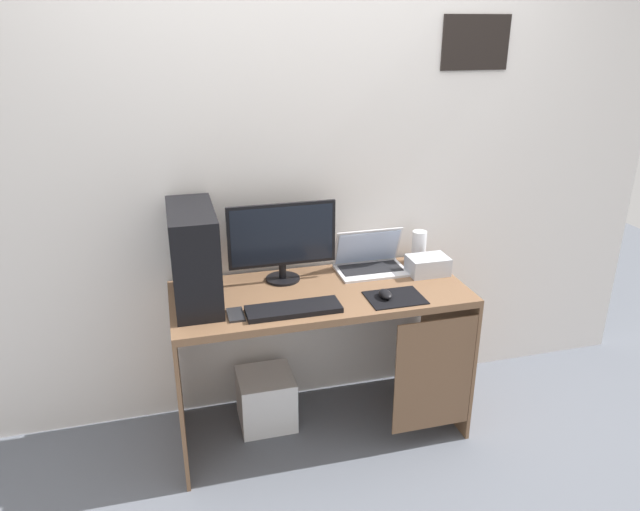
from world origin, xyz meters
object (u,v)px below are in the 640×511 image
object	(u,v)px
pc_tower	(194,256)
subwoofer	(266,399)
projector	(428,265)
keyboard	(294,309)
cell_phone	(236,315)
speaker	(419,247)
monitor	(282,240)
laptop	(370,262)
mouse_left	(385,294)

from	to	relation	value
pc_tower	subwoofer	size ratio (longest dim) A/B	1.70
projector	subwoofer	distance (m)	1.09
keyboard	subwoofer	bearing A→B (deg)	108.16
cell_phone	speaker	bearing A→B (deg)	19.92
monitor	keyboard	world-z (taller)	monitor
pc_tower	keyboard	xyz separation A→B (m)	(0.40, -0.22, -0.21)
laptop	projector	distance (m)	0.29
speaker	cell_phone	xyz separation A→B (m)	(-1.02, -0.37, -0.08)
mouse_left	cell_phone	distance (m)	0.69
keyboard	monitor	bearing A→B (deg)	85.93
laptop	speaker	world-z (taller)	laptop
pc_tower	projector	size ratio (longest dim) A/B	2.38
laptop	subwoofer	bearing A→B (deg)	-172.80
laptop	speaker	size ratio (longest dim) A/B	2.06
pc_tower	laptop	distance (m)	0.91
monitor	laptop	bearing A→B (deg)	1.90
laptop	monitor	bearing A→B (deg)	-178.10
pc_tower	cell_phone	distance (m)	0.33
mouse_left	cell_phone	xyz separation A→B (m)	(-0.69, 0.01, -0.02)
laptop	keyboard	bearing A→B (deg)	-143.45
laptop	projector	bearing A→B (deg)	-24.56
pc_tower	monitor	bearing A→B (deg)	15.93
pc_tower	keyboard	distance (m)	0.50
speaker	projector	size ratio (longest dim) A/B	0.85
speaker	mouse_left	xyz separation A→B (m)	(-0.33, -0.38, -0.06)
projector	pc_tower	bearing A→B (deg)	-179.24
pc_tower	monitor	xyz separation A→B (m)	(0.42, 0.12, -0.01)
laptop	mouse_left	xyz separation A→B (m)	(-0.05, -0.34, -0.02)
pc_tower	keyboard	bearing A→B (deg)	-29.00
monitor	mouse_left	bearing A→B (deg)	-37.99
mouse_left	cell_phone	bearing A→B (deg)	179.41
monitor	subwoofer	bearing A→B (deg)	-153.95
keyboard	mouse_left	distance (m)	0.44
mouse_left	subwoofer	xyz separation A→B (m)	(-0.53, 0.27, -0.66)
laptop	keyboard	xyz separation A→B (m)	(-0.48, -0.36, -0.03)
speaker	pc_tower	bearing A→B (deg)	-171.48
projector	keyboard	distance (m)	0.79
subwoofer	keyboard	bearing A→B (deg)	-71.84
speaker	projector	distance (m)	0.17
speaker	mouse_left	bearing A→B (deg)	-131.25
pc_tower	projector	xyz separation A→B (m)	(1.15, 0.02, -0.17)
speaker	projector	bearing A→B (deg)	-97.13
pc_tower	laptop	size ratio (longest dim) A/B	1.35
monitor	projector	size ratio (longest dim) A/B	2.63
pc_tower	speaker	bearing A→B (deg)	8.52
pc_tower	monitor	distance (m)	0.44
laptop	projector	xyz separation A→B (m)	(0.27, -0.12, 0.00)
monitor	subwoofer	world-z (taller)	monitor
monitor	keyboard	bearing A→B (deg)	-94.07
monitor	speaker	size ratio (longest dim) A/B	3.08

